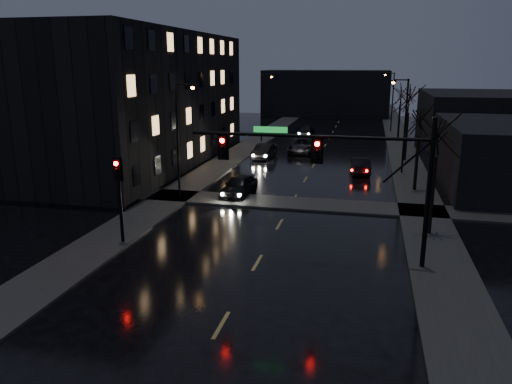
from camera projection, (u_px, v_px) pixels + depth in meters
The scene contains 22 objects.
ground at pixel (204, 355), 16.25m from camera, with size 160.00×160.00×0.00m, color black.
sidewalk_left at pixel (234, 155), 51.10m from camera, with size 3.00×140.00×0.12m, color #2D2D2B.
sidewalk_right at pixel (406, 163), 47.46m from camera, with size 3.00×140.00×0.12m, color #2D2D2B.
sidewalk_cross at pixel (291, 203), 33.70m from camera, with size 40.00×3.00×0.12m, color #2D2D2B.
apartment_block at pixel (137, 99), 46.60m from camera, with size 12.00×30.00×12.00m, color black.
commercial_right_far at pixel (478, 119), 57.17m from camera, with size 12.00×18.00×6.00m, color black.
far_block at pixel (326, 93), 89.53m from camera, with size 22.00×10.00×8.00m, color black.
signal_mast at pixel (344, 162), 22.70m from camera, with size 11.11×0.41×7.00m.
signal_pole_left at pixel (119, 188), 25.59m from camera, with size 0.35×0.41×4.53m.
tree_near at pixel (439, 123), 26.11m from camera, with size 3.52×3.52×8.08m.
tree_mid_a at pixel (421, 112), 35.65m from camera, with size 3.30×3.30×7.58m.
tree_mid_b at pixel (410, 92), 46.78m from camera, with size 3.74×3.74×8.59m.
tree_far at pixel (401, 90), 60.14m from camera, with size 3.43×3.43×7.88m.
streetlight_l_near at pixel (180, 131), 33.67m from camera, with size 1.53×0.28×8.00m.
streetlight_l_far at pixel (263, 102), 59.16m from camera, with size 1.53×0.28×8.00m.
streetlight_r_mid at pixel (403, 118), 41.75m from camera, with size 1.53×0.28×8.00m.
streetlight_r_far at pixel (391, 97), 68.19m from camera, with size 1.53×0.28×8.00m.
oncoming_car_a at pixel (239, 186), 35.63m from camera, with size 1.78×4.43×1.51m, color black.
oncoming_car_b at pixel (264, 151), 49.68m from camera, with size 1.53×4.39×1.44m, color black.
oncoming_car_c at pixel (304, 146), 52.69m from camera, with size 2.56×5.56×1.54m, color black.
oncoming_car_d at pixel (306, 132), 64.57m from camera, with size 1.80×4.42×1.28m, color black.
lead_car at pixel (360, 165), 42.90m from camera, with size 1.50×4.31×1.42m, color black.
Camera 1 is at (4.85, -13.66, 9.24)m, focal length 35.00 mm.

